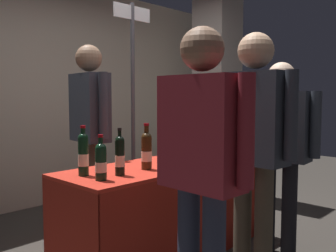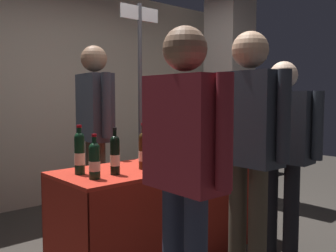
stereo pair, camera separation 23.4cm
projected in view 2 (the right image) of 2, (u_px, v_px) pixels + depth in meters
name	position (u px, v px, depth m)	size (l,w,h in m)	color
back_partition	(53.00, 93.00, 4.53)	(7.16, 0.12, 2.67)	#B2A893
concrete_pillar	(229.00, 70.00, 4.89)	(0.48, 0.48, 3.26)	gray
tasting_table	(168.00, 191.00, 3.05)	(1.85, 0.65, 0.75)	red
featured_wine_bottle	(144.00, 150.00, 2.76)	(0.08, 0.08, 0.34)	#38230F
display_bottle_0	(94.00, 160.00, 2.43)	(0.07, 0.07, 0.29)	black
display_bottle_1	(80.00, 153.00, 2.57)	(0.07, 0.07, 0.34)	black
display_bottle_2	(178.00, 147.00, 2.95)	(0.07, 0.07, 0.34)	black
display_bottle_3	(115.00, 155.00, 2.56)	(0.07, 0.07, 0.33)	black
wine_glass_near_vendor	(176.00, 148.00, 3.27)	(0.07, 0.07, 0.12)	silver
wine_glass_mid	(201.00, 146.00, 3.25)	(0.07, 0.07, 0.14)	silver
flower_vase	(165.00, 150.00, 2.84)	(0.09, 0.09, 0.37)	tan
brochure_stand	(222.00, 148.00, 3.29)	(0.15, 0.01, 0.17)	silver
vendor_presenter	(95.00, 120.00, 3.49)	(0.28, 0.62, 1.76)	#4C4233
taster_foreground_right	(282.00, 142.00, 2.93)	(0.25, 0.63, 1.56)	black
taster_foreground_left	(249.00, 137.00, 2.41)	(0.23, 0.59, 1.70)	#4C4233
taster_foreground_centre	(185.00, 156.00, 1.90)	(0.23, 0.61, 1.64)	#2D3347
booth_signpost	(140.00, 92.00, 3.95)	(0.48, 0.04, 2.26)	#47474C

